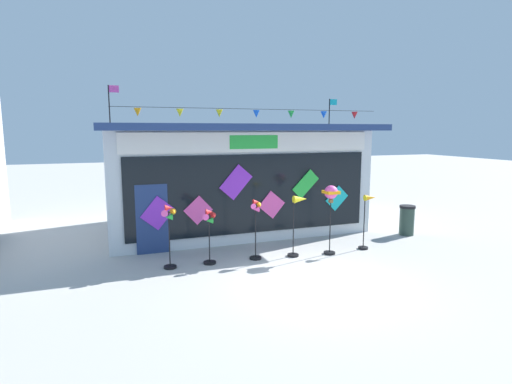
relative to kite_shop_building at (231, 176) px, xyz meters
name	(u,v)px	position (x,y,z in m)	size (l,w,h in m)	color
ground_plane	(315,282)	(0.20, -6.09, -1.87)	(80.00, 80.00, 0.00)	#ADAAA5
kite_shop_building	(231,176)	(0.00, 0.00, 0.00)	(8.95, 5.64, 4.93)	silver
wind_spinner_far_left	(169,226)	(-2.82, -3.93, -0.76)	(0.40, 0.33, 1.67)	black
wind_spinner_left	(209,229)	(-1.78, -3.94, -0.91)	(0.40, 0.34, 1.49)	black
wind_spinner_center_left	(256,223)	(-0.50, -3.98, -0.85)	(0.35, 0.33, 1.67)	black
wind_spinner_center_right	(298,213)	(0.72, -4.08, -0.65)	(0.56, 0.32, 1.72)	black
wind_spinner_right	(331,198)	(1.65, -4.24, -0.25)	(0.39, 0.39, 1.98)	black
wind_spinner_far_right	(368,213)	(2.97, -4.14, -0.78)	(0.51, 0.29, 1.63)	black
trash_bin	(407,220)	(5.21, -3.22, -1.36)	(0.52, 0.52, 1.00)	#2D4238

